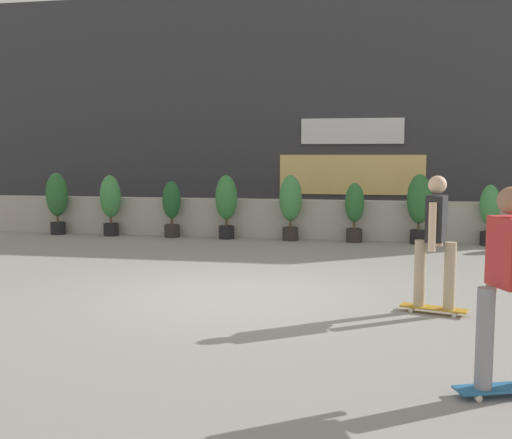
{
  "coord_description": "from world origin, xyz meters",
  "views": [
    {
      "loc": [
        1.85,
        -8.16,
        1.94
      ],
      "look_at": [
        0.0,
        1.5,
        0.9
      ],
      "focal_mm": 42.78,
      "sensor_mm": 36.0,
      "label": 1
    }
  ],
  "objects_px": {
    "potted_plant_6": "(419,203)",
    "potted_plant_3": "(226,202)",
    "potted_plant_5": "(355,209)",
    "potted_plant_4": "(291,203)",
    "potted_plant_0": "(57,199)",
    "potted_plant_2": "(172,206)",
    "potted_plant_7": "(490,212)",
    "potted_plant_1": "(110,201)",
    "skater_by_wall_left": "(508,281)",
    "skater_far_left": "(436,238)"
  },
  "relations": [
    {
      "from": "potted_plant_6",
      "to": "potted_plant_5",
      "type": "bearing_deg",
      "value": 180.0
    },
    {
      "from": "potted_plant_7",
      "to": "skater_far_left",
      "type": "height_order",
      "value": "skater_far_left"
    },
    {
      "from": "potted_plant_0",
      "to": "potted_plant_1",
      "type": "distance_m",
      "value": 1.4
    },
    {
      "from": "potted_plant_0",
      "to": "skater_by_wall_left",
      "type": "height_order",
      "value": "skater_by_wall_left"
    },
    {
      "from": "potted_plant_3",
      "to": "skater_by_wall_left",
      "type": "distance_m",
      "value": 9.71
    },
    {
      "from": "potted_plant_0",
      "to": "potted_plant_5",
      "type": "height_order",
      "value": "potted_plant_0"
    },
    {
      "from": "potted_plant_0",
      "to": "skater_far_left",
      "type": "xyz_separation_m",
      "value": [
        8.36,
        -6.08,
        0.06
      ]
    },
    {
      "from": "potted_plant_6",
      "to": "skater_by_wall_left",
      "type": "distance_m",
      "value": 8.66
    },
    {
      "from": "potted_plant_6",
      "to": "potted_plant_3",
      "type": "bearing_deg",
      "value": 180.0
    },
    {
      "from": "potted_plant_0",
      "to": "potted_plant_2",
      "type": "height_order",
      "value": "potted_plant_0"
    },
    {
      "from": "potted_plant_2",
      "to": "skater_by_wall_left",
      "type": "xyz_separation_m",
      "value": [
        5.72,
        -8.66,
        0.19
      ]
    },
    {
      "from": "potted_plant_1",
      "to": "potted_plant_4",
      "type": "distance_m",
      "value": 4.37
    },
    {
      "from": "potted_plant_3",
      "to": "skater_by_wall_left",
      "type": "xyz_separation_m",
      "value": [
        4.4,
        -8.66,
        0.08
      ]
    },
    {
      "from": "potted_plant_1",
      "to": "potted_plant_6",
      "type": "height_order",
      "value": "potted_plant_6"
    },
    {
      "from": "potted_plant_6",
      "to": "skater_far_left",
      "type": "xyz_separation_m",
      "value": [
        -0.24,
        -6.08,
        0.05
      ]
    },
    {
      "from": "potted_plant_7",
      "to": "potted_plant_5",
      "type": "bearing_deg",
      "value": -180.0
    },
    {
      "from": "potted_plant_1",
      "to": "potted_plant_4",
      "type": "xyz_separation_m",
      "value": [
        4.37,
        -0.0,
        0.02
      ]
    },
    {
      "from": "potted_plant_1",
      "to": "potted_plant_3",
      "type": "bearing_deg",
      "value": 0.0
    },
    {
      "from": "potted_plant_0",
      "to": "skater_by_wall_left",
      "type": "distance_m",
      "value": 12.25
    },
    {
      "from": "potted_plant_5",
      "to": "skater_by_wall_left",
      "type": "relative_size",
      "value": 0.78
    },
    {
      "from": "potted_plant_5",
      "to": "potted_plant_4",
      "type": "bearing_deg",
      "value": 180.0
    },
    {
      "from": "potted_plant_3",
      "to": "potted_plant_5",
      "type": "distance_m",
      "value": 2.95
    },
    {
      "from": "potted_plant_5",
      "to": "skater_by_wall_left",
      "type": "distance_m",
      "value": 8.78
    },
    {
      "from": "potted_plant_0",
      "to": "potted_plant_6",
      "type": "distance_m",
      "value": 8.61
    },
    {
      "from": "skater_far_left",
      "to": "potted_plant_0",
      "type": "bearing_deg",
      "value": 143.96
    },
    {
      "from": "potted_plant_4",
      "to": "potted_plant_5",
      "type": "relative_size",
      "value": 1.13
    },
    {
      "from": "skater_by_wall_left",
      "to": "potted_plant_2",
      "type": "bearing_deg",
      "value": 123.46
    },
    {
      "from": "potted_plant_4",
      "to": "skater_by_wall_left",
      "type": "distance_m",
      "value": 9.13
    },
    {
      "from": "potted_plant_1",
      "to": "potted_plant_6",
      "type": "bearing_deg",
      "value": -0.0
    },
    {
      "from": "potted_plant_4",
      "to": "potted_plant_0",
      "type": "bearing_deg",
      "value": 180.0
    },
    {
      "from": "potted_plant_0",
      "to": "potted_plant_1",
      "type": "relative_size",
      "value": 1.04
    },
    {
      "from": "potted_plant_3",
      "to": "potted_plant_7",
      "type": "bearing_deg",
      "value": 0.0
    },
    {
      "from": "potted_plant_1",
      "to": "skater_by_wall_left",
      "type": "relative_size",
      "value": 0.86
    },
    {
      "from": "potted_plant_1",
      "to": "potted_plant_4",
      "type": "bearing_deg",
      "value": -0.0
    },
    {
      "from": "potted_plant_0",
      "to": "potted_plant_2",
      "type": "bearing_deg",
      "value": -0.0
    },
    {
      "from": "potted_plant_0",
      "to": "potted_plant_7",
      "type": "relative_size",
      "value": 1.15
    },
    {
      "from": "potted_plant_7",
      "to": "skater_by_wall_left",
      "type": "height_order",
      "value": "skater_by_wall_left"
    },
    {
      "from": "potted_plant_2",
      "to": "skater_far_left",
      "type": "xyz_separation_m",
      "value": [
        5.42,
        -6.08,
        0.19
      ]
    },
    {
      "from": "potted_plant_5",
      "to": "skater_far_left",
      "type": "relative_size",
      "value": 0.78
    },
    {
      "from": "skater_far_left",
      "to": "potted_plant_3",
      "type": "bearing_deg",
      "value": 123.94
    },
    {
      "from": "potted_plant_7",
      "to": "potted_plant_1",
      "type": "bearing_deg",
      "value": 180.0
    },
    {
      "from": "potted_plant_7",
      "to": "potted_plant_4",
      "type": "bearing_deg",
      "value": -180.0
    },
    {
      "from": "potted_plant_1",
      "to": "potted_plant_7",
      "type": "height_order",
      "value": "potted_plant_1"
    },
    {
      "from": "potted_plant_3",
      "to": "potted_plant_0",
      "type": "bearing_deg",
      "value": 180.0
    },
    {
      "from": "potted_plant_7",
      "to": "skater_by_wall_left",
      "type": "relative_size",
      "value": 0.77
    },
    {
      "from": "potted_plant_2",
      "to": "potted_plant_4",
      "type": "bearing_deg",
      "value": 0.0
    },
    {
      "from": "potted_plant_2",
      "to": "skater_by_wall_left",
      "type": "height_order",
      "value": "skater_by_wall_left"
    },
    {
      "from": "potted_plant_1",
      "to": "skater_far_left",
      "type": "xyz_separation_m",
      "value": [
        6.96,
        -6.08,
        0.1
      ]
    },
    {
      "from": "potted_plant_3",
      "to": "potted_plant_2",
      "type": "bearing_deg",
      "value": -180.0
    },
    {
      "from": "potted_plant_0",
      "to": "potted_plant_5",
      "type": "distance_m",
      "value": 7.21
    }
  ]
}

